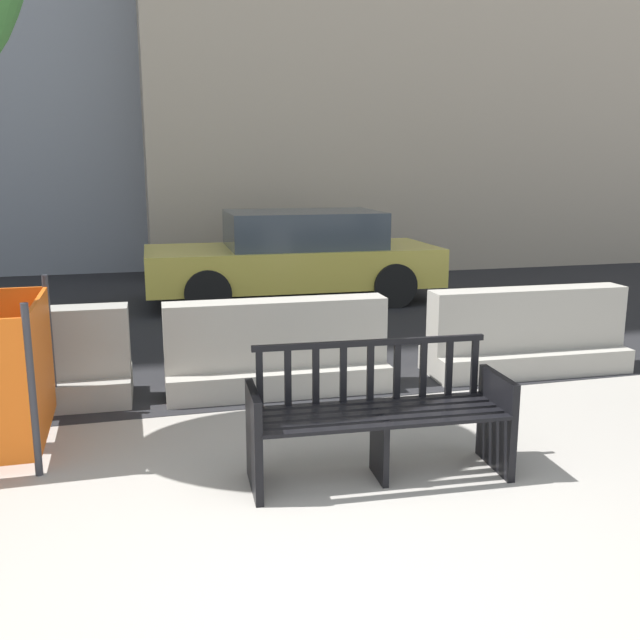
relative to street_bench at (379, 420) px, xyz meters
The scene contains 7 objects.
ground_plane 1.39m from the street_bench, 118.35° to the right, with size 200.00×200.00×0.00m, color gray.
street_asphalt 7.56m from the street_bench, 94.81° to the left, with size 120.00×12.00×0.01m, color black.
street_bench is the anchor object (origin of this frame).
jersey_barrier_centre 2.00m from the street_bench, 97.75° to the left, with size 2.02×0.74×0.84m.
jersey_barrier_left 3.32m from the street_bench, 140.31° to the left, with size 2.02×0.74×0.84m.
jersey_barrier_right 2.97m from the street_bench, 40.95° to the left, with size 2.02×0.74×0.84m.
car_taxi_near 6.28m from the street_bench, 81.91° to the left, with size 4.34×1.96×1.35m.
Camera 1 is at (-0.87, -2.97, 2.02)m, focal length 40.00 mm.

